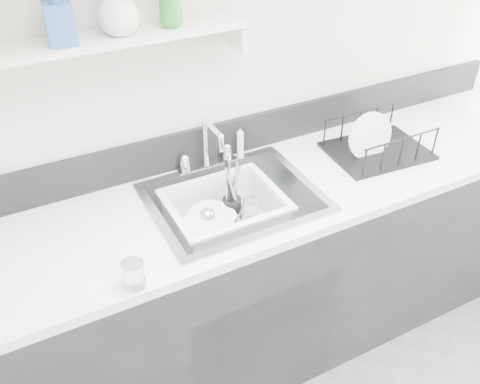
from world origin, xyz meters
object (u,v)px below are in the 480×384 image
counter_run (235,283)px  dish_rack (379,138)px  sink (234,216)px  wash_tub (225,216)px

counter_run → dish_rack: 0.88m
counter_run → dish_rack: size_ratio=7.66×
dish_rack → sink: bearing=-174.5°
counter_run → dish_rack: dish_rack is taller
counter_run → sink: sink is taller
sink → dish_rack: bearing=1.1°
counter_run → dish_rack: bearing=1.1°
wash_tub → dish_rack: dish_rack is taller
wash_tub → dish_rack: bearing=0.1°
wash_tub → dish_rack: size_ratio=1.05×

